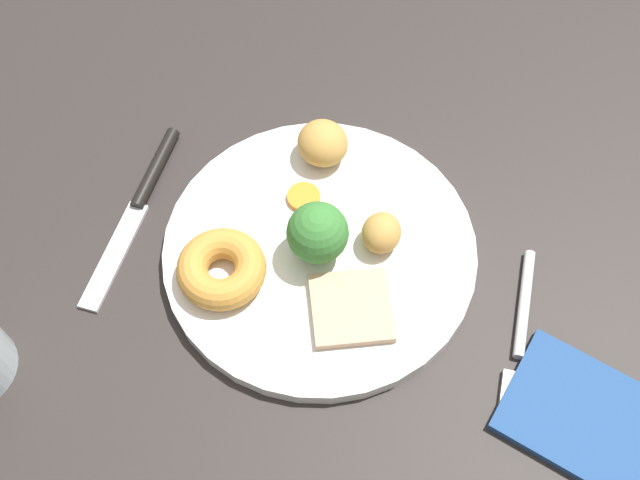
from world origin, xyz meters
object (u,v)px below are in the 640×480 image
(roast_potato_right, at_px, (383,228))
(carrot_coin_front, at_px, (304,197))
(dinner_plate, at_px, (320,250))
(fork, at_px, (520,342))
(roast_potato_left, at_px, (323,143))
(meat_slice_main, at_px, (351,308))
(folded_napkin, at_px, (581,414))
(broccoli_floret, at_px, (313,232))
(yorkshire_pudding, at_px, (221,269))
(knife, at_px, (141,199))

(roast_potato_right, xyz_separation_m, carrot_coin_front, (0.07, -0.02, -0.01))
(dinner_plate, bearing_deg, fork, 171.36)
(dinner_plate, height_order, roast_potato_left, roast_potato_left)
(meat_slice_main, distance_m, folded_napkin, 0.19)
(broccoli_floret, xyz_separation_m, fork, (-0.18, 0.02, -0.04))
(yorkshire_pudding, height_order, fork, yorkshire_pudding)
(carrot_coin_front, relative_size, fork, 0.19)
(dinner_plate, bearing_deg, meat_slice_main, 131.44)
(folded_napkin, bearing_deg, carrot_coin_front, -23.14)
(dinner_plate, bearing_deg, knife, -0.16)
(fork, relative_size, knife, 0.83)
(folded_napkin, bearing_deg, roast_potato_right, -27.13)
(meat_slice_main, bearing_deg, broccoli_floret, -42.39)
(roast_potato_right, relative_size, fork, 0.24)
(carrot_coin_front, bearing_deg, roast_potato_left, -90.73)
(dinner_plate, distance_m, fork, 0.18)
(knife, bearing_deg, roast_potato_left, 120.76)
(meat_slice_main, distance_m, carrot_coin_front, 0.11)
(knife, xyz_separation_m, folded_napkin, (-0.39, 0.07, -0.00))
(dinner_plate, bearing_deg, broccoli_floret, 53.16)
(meat_slice_main, relative_size, broccoli_floret, 1.13)
(dinner_plate, relative_size, roast_potato_right, 7.20)
(roast_potato_right, bearing_deg, yorkshire_pudding, 34.07)
(broccoli_floret, bearing_deg, carrot_coin_front, -62.13)
(roast_potato_left, bearing_deg, roast_potato_right, 138.34)
(knife, bearing_deg, fork, 83.41)
(meat_slice_main, xyz_separation_m, yorkshire_pudding, (0.11, 0.00, 0.01))
(carrot_coin_front, bearing_deg, yorkshire_pudding, 67.92)
(yorkshire_pudding, bearing_deg, roast_potato_left, -105.02)
(fork, bearing_deg, roast_potato_left, -124.94)
(dinner_plate, relative_size, carrot_coin_front, 9.13)
(folded_napkin, bearing_deg, roast_potato_left, -31.83)
(yorkshire_pudding, height_order, carrot_coin_front, yorkshire_pudding)
(carrot_coin_front, relative_size, folded_napkin, 0.26)
(dinner_plate, relative_size, knife, 1.40)
(fork, bearing_deg, folded_napkin, 46.31)
(knife, bearing_deg, carrot_coin_front, 104.05)
(meat_slice_main, bearing_deg, roast_potato_left, -63.13)
(roast_potato_left, distance_m, carrot_coin_front, 0.05)
(roast_potato_right, height_order, broccoli_floret, broccoli_floret)
(roast_potato_left, xyz_separation_m, fork, (-0.20, 0.12, -0.03))
(yorkshire_pudding, height_order, folded_napkin, yorkshire_pudding)
(roast_potato_right, bearing_deg, knife, 6.31)
(roast_potato_left, relative_size, roast_potato_right, 1.27)
(knife, height_order, folded_napkin, knife)
(dinner_plate, bearing_deg, folded_napkin, 163.06)
(roast_potato_left, distance_m, roast_potato_right, 0.10)
(meat_slice_main, height_order, roast_potato_right, roast_potato_right)
(dinner_plate, xyz_separation_m, carrot_coin_front, (0.03, -0.04, 0.01))
(carrot_coin_front, distance_m, fork, 0.21)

